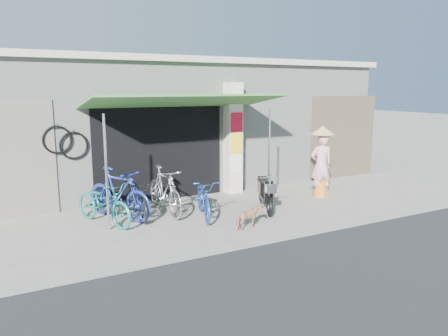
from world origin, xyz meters
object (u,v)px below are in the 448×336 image
bike_blue (119,194)px  bike_silver (164,190)px  bike_navy (204,198)px  bike_teal (104,203)px  moped (265,193)px  street_dog (249,218)px  nun (321,163)px  bike_black (140,198)px

bike_blue → bike_silver: bearing=-33.3°
bike_silver → bike_navy: 0.96m
bike_teal → moped: bike_teal is taller
street_dog → nun: size_ratio=0.32×
bike_black → moped: size_ratio=1.10×
bike_navy → moped: moped is taller
bike_teal → nun: bearing=-26.5°
bike_blue → moped: bearing=-43.2°
bike_black → bike_navy: (1.26, -0.70, 0.01)m
bike_navy → nun: bearing=21.0°
bike_black → street_dog: 2.56m
moped → nun: nun is taller
bike_teal → bike_silver: (1.41, 0.13, 0.08)m
bike_silver → nun: bearing=-8.4°
bike_blue → bike_silver: size_ratio=1.04×
bike_teal → bike_navy: bearing=-37.9°
bike_blue → bike_silver: bike_blue is taller
bike_navy → moped: 1.55m
nun → bike_teal: bearing=8.5°
nun → bike_silver: bearing=5.7°
moped → bike_navy: bearing=-160.7°
bike_silver → bike_navy: bearing=-47.4°
bike_black → bike_blue: bearing=176.0°
bike_silver → nun: (4.21, -0.46, 0.38)m
moped → street_dog: bearing=-111.6°
bike_black → street_dog: bike_black is taller
bike_black → bike_navy: size_ratio=0.97×
bike_teal → street_dog: size_ratio=2.97×
bike_silver → street_dog: 2.22m
bike_black → bike_silver: bike_silver is taller
moped → nun: size_ratio=0.80×
bike_blue → bike_navy: bike_blue is taller
bike_teal → nun: 5.65m
bike_teal → bike_black: bearing=-12.8°
bike_black → bike_navy: bike_navy is taller
bike_teal → moped: (3.63, -0.68, -0.06)m
street_dog → bike_silver: bearing=18.7°
bike_black → bike_silver: size_ratio=0.91×
street_dog → moped: bearing=-56.9°
bike_blue → bike_silver: (1.02, -0.11, -0.02)m
bike_blue → bike_navy: 1.88m
bike_blue → bike_navy: bearing=-52.3°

